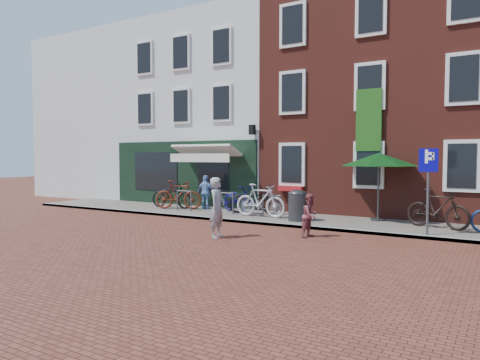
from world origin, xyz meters
The scene contains 17 objects.
ground centered at (0.00, 0.00, 0.00)m, with size 80.00×80.00×0.00m, color brown.
sidewalk centered at (1.00, 1.50, 0.05)m, with size 24.00×3.00×0.10m, color slate.
building_stucco centered at (-5.00, 7.00, 4.50)m, with size 8.00×8.00×9.00m, color silver.
building_brick_mid centered at (2.00, 7.00, 5.00)m, with size 6.00×8.00×10.00m, color maroon.
filler_left centered at (-12.50, 7.00, 4.50)m, with size 7.00×8.00×9.00m, color silver.
litter_bin centered at (1.63, 0.92, 0.69)m, with size 0.62×0.62×1.14m.
parking_sign centered at (5.87, 0.24, 1.76)m, with size 0.50×0.08×2.43m.
parasol centered at (3.99, 2.40, 2.29)m, with size 2.63×2.63×2.43m.
woman centered at (0.76, -2.70, 0.86)m, with size 0.63×0.41×1.72m, color gray.
boy centered at (2.98, -1.25, 0.62)m, with size 0.60×0.47×1.24m, color brown.
cafe_person centered at (-3.03, 2.07, 0.81)m, with size 0.84×0.35×1.43m, color #80AAE4.
bicycle_0 centered at (-4.53, 1.65, 0.64)m, with size 0.72×2.07×1.09m, color black.
bicycle_1 centered at (-4.03, 1.48, 0.70)m, with size 0.57×2.01×1.21m, color #552012.
bicycle_2 centered at (-1.21, 1.71, 0.64)m, with size 0.72×2.07×1.09m, color navy.
bicycle_3 centered at (0.08, 1.11, 0.70)m, with size 0.57×2.01×1.21m, color #B5B5B7.
bicycle_4 centered at (-0.55, 1.77, 0.64)m, with size 0.72×2.07×1.09m, color black.
bicycle_5 centered at (5.97, 1.61, 0.70)m, with size 0.57×2.01×1.21m, color black.
Camera 1 is at (7.72, -13.06, 2.29)m, focal length 33.18 mm.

